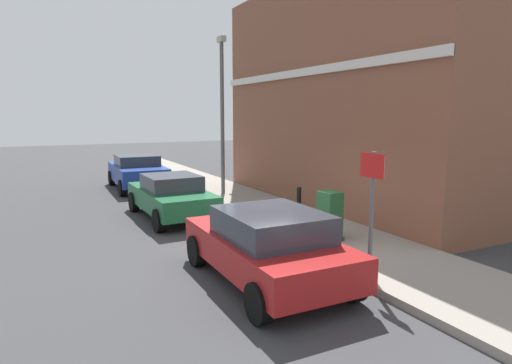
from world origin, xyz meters
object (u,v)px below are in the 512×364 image
at_px(car_blue, 137,171).
at_px(utility_cabinet, 329,217).
at_px(lamppost, 222,109).
at_px(car_green, 171,196).
at_px(car_red, 268,245).
at_px(street_sign, 372,195).
at_px(bollard_near_cabinet, 299,205).

bearing_deg(car_blue, utility_cabinet, -165.68).
bearing_deg(lamppost, car_green, -138.02).
height_order(car_red, street_sign, street_sign).
height_order(bollard_near_cabinet, lamppost, lamppost).
height_order(car_red, bollard_near_cabinet, car_red).
bearing_deg(car_blue, street_sign, -171.55).
bearing_deg(utility_cabinet, car_green, 120.08).
bearing_deg(utility_cabinet, car_red, -150.22).
bearing_deg(utility_cabinet, lamppost, 88.57).
xyz_separation_m(car_green, street_sign, (1.75, -6.69, 0.97)).
bearing_deg(street_sign, car_red, 151.53).
xyz_separation_m(car_blue, street_sign, (1.50, -12.47, 0.92)).
bearing_deg(car_blue, lamppost, -141.81).
xyz_separation_m(car_red, car_green, (-0.11, 5.80, -0.04)).
relative_size(car_green, utility_cabinet, 3.45).
height_order(bollard_near_cabinet, street_sign, street_sign).
xyz_separation_m(car_red, car_blue, (0.15, 11.57, 0.01)).
height_order(car_red, car_blue, car_blue).
xyz_separation_m(street_sign, lamppost, (0.97, 9.14, 1.64)).
relative_size(car_green, car_blue, 0.97).
xyz_separation_m(car_red, lamppost, (2.62, 8.25, 2.57)).
xyz_separation_m(bollard_near_cabinet, street_sign, (-0.90, -3.78, 0.96)).
height_order(utility_cabinet, bollard_near_cabinet, utility_cabinet).
distance_m(car_blue, lamppost, 4.87).
bearing_deg(street_sign, utility_cabinet, 70.78).
xyz_separation_m(car_blue, lamppost, (2.47, -3.33, 2.56)).
bearing_deg(car_red, lamppost, -16.95).
bearing_deg(bollard_near_cabinet, utility_cabinet, -93.85).
height_order(car_blue, street_sign, street_sign).
distance_m(car_red, lamppost, 9.03).
relative_size(street_sign, lamppost, 0.40).
xyz_separation_m(car_green, car_blue, (0.25, 5.77, 0.06)).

